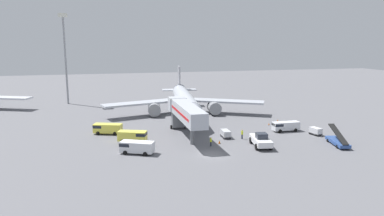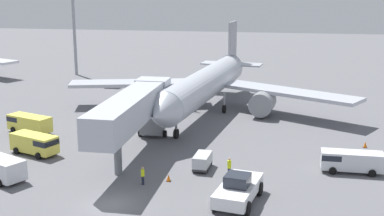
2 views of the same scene
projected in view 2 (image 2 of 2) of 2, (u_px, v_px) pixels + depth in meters
The scene contains 13 objects.
ground_plane at pixel (110, 205), 39.85m from camera, with size 300.00×300.00×0.00m, color slate.
airplane_at_gate at pixel (207, 84), 67.84m from camera, with size 39.60×37.56×11.01m.
jet_bridge at pixel (135, 109), 50.48m from camera, with size 3.45×19.05×6.47m.
pushback_tug at pixel (238, 189), 40.01m from camera, with size 3.66×6.60×2.43m.
service_van_far_right at pixel (35, 143), 51.53m from camera, with size 5.42×3.61×2.01m.
service_van_far_center at pixel (350, 160), 46.64m from camera, with size 5.45×2.10×1.91m.
service_van_far_left at pixel (29, 123), 59.11m from camera, with size 5.74×3.68×2.00m.
baggage_cart_mid_right at pixel (202, 161), 47.47m from camera, with size 1.48×2.84×1.42m.
ground_crew_worker_foreground at pixel (229, 167), 45.38m from camera, with size 0.37×0.37×1.81m.
ground_crew_worker_midground at pixel (143, 175), 43.71m from camera, with size 0.43×0.43×1.62m.
safety_cone_alpha at pixel (365, 145), 53.86m from camera, with size 0.42×0.42×0.65m.
safety_cone_bravo at pixel (336, 150), 52.41m from camera, with size 0.34×0.34×0.53m.
safety_cone_charlie at pixel (169, 178), 44.62m from camera, with size 0.41×0.41×0.63m.
Camera 2 is at (12.99, -35.22, 16.58)m, focal length 48.37 mm.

